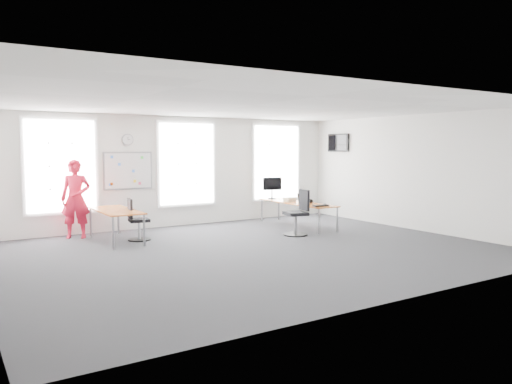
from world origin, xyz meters
TOP-DOWN VIEW (x-y plane):
  - floor at (0.00, 0.00)m, footprint 10.00×10.00m
  - ceiling at (0.00, 0.00)m, footprint 10.00×10.00m
  - wall_back at (0.00, 4.00)m, footprint 10.00×0.00m
  - wall_front at (0.00, -4.00)m, footprint 10.00×0.00m
  - wall_right at (5.00, 0.00)m, footprint 0.00×10.00m
  - window_left at (-3.00, 3.97)m, footprint 1.60×0.06m
  - window_mid at (0.30, 3.97)m, footprint 1.60×0.06m
  - window_right at (3.30, 3.97)m, footprint 1.60×0.06m
  - desk_right at (2.73, 2.14)m, footprint 0.73×2.72m
  - desk_left at (-2.10, 2.61)m, footprint 0.80×1.99m
  - chair_right at (1.91, 1.00)m, footprint 0.60×0.60m
  - chair_left at (-1.68, 2.42)m, footprint 0.52×0.52m
  - person at (-2.78, 3.50)m, footprint 0.81×0.69m
  - whiteboard at (-1.35, 3.97)m, footprint 1.20×0.03m
  - wall_clock at (-1.35, 3.97)m, footprint 0.30×0.04m
  - tv at (4.95, 3.00)m, footprint 0.06×0.90m
  - keyboard at (2.66, 1.05)m, footprint 0.44×0.16m
  - mouse at (2.93, 1.20)m, footprint 0.10×0.13m
  - lens_cap at (2.81, 1.54)m, footprint 0.08×0.08m
  - headphones at (2.84, 1.74)m, footprint 0.18×0.10m
  - laptop_sleeve at (2.79, 1.95)m, footprint 0.32×0.22m
  - paper_stack at (2.69, 2.41)m, footprint 0.31×0.25m
  - monitor at (2.69, 3.29)m, footprint 0.55×0.23m

SIDE VIEW (x-z plane):
  - floor at x=0.00m, z-range 0.00..0.00m
  - chair_left at x=-1.68m, z-range -0.06..0.91m
  - chair_right at x=1.91m, z-range -0.07..1.05m
  - desk_right at x=2.73m, z-range 0.29..0.95m
  - desk_left at x=-2.10m, z-range 0.30..1.03m
  - lens_cap at x=2.81m, z-range 0.66..0.67m
  - keyboard at x=2.66m, z-range 0.66..0.68m
  - mouse at x=2.93m, z-range 0.66..0.70m
  - headphones at x=2.84m, z-range 0.66..0.77m
  - paper_stack at x=2.69m, z-range 0.66..0.76m
  - laptop_sleeve at x=2.79m, z-range 0.66..0.91m
  - person at x=-2.78m, z-range 0.00..1.87m
  - monitor at x=2.69m, z-range 0.73..1.35m
  - wall_back at x=0.00m, z-range -3.50..6.50m
  - wall_front at x=0.00m, z-range -3.50..6.50m
  - wall_right at x=5.00m, z-range -3.50..6.50m
  - whiteboard at x=-1.35m, z-range 1.10..2.00m
  - window_left at x=-3.00m, z-range 0.60..2.80m
  - window_mid at x=0.30m, z-range 0.60..2.80m
  - window_right at x=3.30m, z-range 0.60..2.80m
  - tv at x=4.95m, z-range 2.02..2.57m
  - wall_clock at x=-1.35m, z-range 2.20..2.50m
  - ceiling at x=0.00m, z-range 3.00..3.00m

